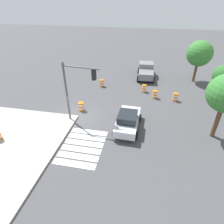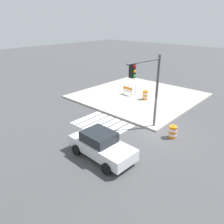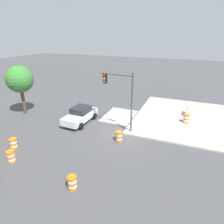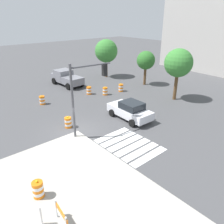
{
  "view_description": "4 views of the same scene",
  "coord_description": "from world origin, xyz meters",
  "views": [
    {
      "loc": [
        14.57,
        6.28,
        10.28
      ],
      "look_at": [
        0.05,
        3.41,
        1.01
      ],
      "focal_mm": 30.11,
      "sensor_mm": 36.0,
      "label": 1
    },
    {
      "loc": [
        -7.2,
        12.9,
        7.83
      ],
      "look_at": [
        2.44,
        2.29,
        1.7
      ],
      "focal_mm": 34.58,
      "sensor_mm": 36.0,
      "label": 2
    },
    {
      "loc": [
        -15.26,
        -5.22,
        8.76
      ],
      "look_at": [
        1.23,
        1.56,
        1.53
      ],
      "focal_mm": 31.51,
      "sensor_mm": 36.0,
      "label": 3
    },
    {
      "loc": [
        13.52,
        -8.03,
        8.65
      ],
      "look_at": [
        0.39,
        3.28,
        0.97
      ],
      "focal_mm": 35.44,
      "sensor_mm": 36.0,
      "label": 4
    }
  ],
  "objects": [
    {
      "name": "traffic_light_pole",
      "position": [
        0.71,
        0.53,
        3.91
      ],
      "size": [
        0.58,
        3.28,
        5.5
      ],
      "color": "#4C4C51",
      "rests_on": "sidewalk_corner"
    },
    {
      "name": "crosswalk_stripes",
      "position": [
        4.0,
        1.8,
        0.01
      ],
      "size": [
        4.35,
        3.2,
        0.02
      ],
      "color": "silver",
      "rests_on": "ground"
    },
    {
      "name": "street_tree_streetside_far",
      "position": [
        -11.78,
        12.65,
        3.79
      ],
      "size": [
        3.28,
        3.28,
        5.45
      ],
      "color": "brown",
      "rests_on": "ground"
    },
    {
      "name": "ground_plane",
      "position": [
        0.0,
        0.0,
        0.0
      ],
      "size": [
        120.0,
        120.0,
        0.0
      ],
      "primitive_type": "plane",
      "color": "#474749"
    },
    {
      "name": "traffic_barrel_crosswalk_end",
      "position": [
        -7.0,
        6.06,
        0.45
      ],
      "size": [
        0.56,
        0.56,
        1.02
      ],
      "color": "orange",
      "rests_on": "ground"
    },
    {
      "name": "traffic_barrel_far_curb",
      "position": [
        -1.26,
        -0.11,
        0.45
      ],
      "size": [
        0.56,
        0.56,
        1.02
      ],
      "color": "orange",
      "rests_on": "ground"
    },
    {
      "name": "street_tree_streetside_mid",
      "position": [
        -5.39,
        14.01,
        3.19
      ],
      "size": [
        2.36,
        2.36,
        4.41
      ],
      "color": "brown",
      "rests_on": "ground"
    },
    {
      "name": "traffic_barrel_near_corner",
      "position": [
        -7.58,
        0.51,
        0.45
      ],
      "size": [
        0.56,
        0.56,
        1.02
      ],
      "color": "orange",
      "rests_on": "ground"
    },
    {
      "name": "traffic_barrel_median_near",
      "position": [
        -5.59,
        7.36,
        0.45
      ],
      "size": [
        0.56,
        0.56,
        1.02
      ],
      "color": "orange",
      "rests_on": "ground"
    },
    {
      "name": "pickup_truck",
      "position": [
        -12.15,
        6.0,
        0.97
      ],
      "size": [
        5.24,
        2.55,
        1.92
      ],
      "color": "slate",
      "rests_on": "ground"
    },
    {
      "name": "sports_car",
      "position": [
        0.87,
        4.99,
        0.81
      ],
      "size": [
        4.36,
        2.25,
        1.63
      ],
      "color": "silver",
      "rests_on": "ground"
    },
    {
      "name": "traffic_barrel_median_far",
      "position": [
        -5.34,
        9.64,
        0.45
      ],
      "size": [
        0.56,
        0.56,
        1.02
      ],
      "color": "orange",
      "rests_on": "ground"
    }
  ]
}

